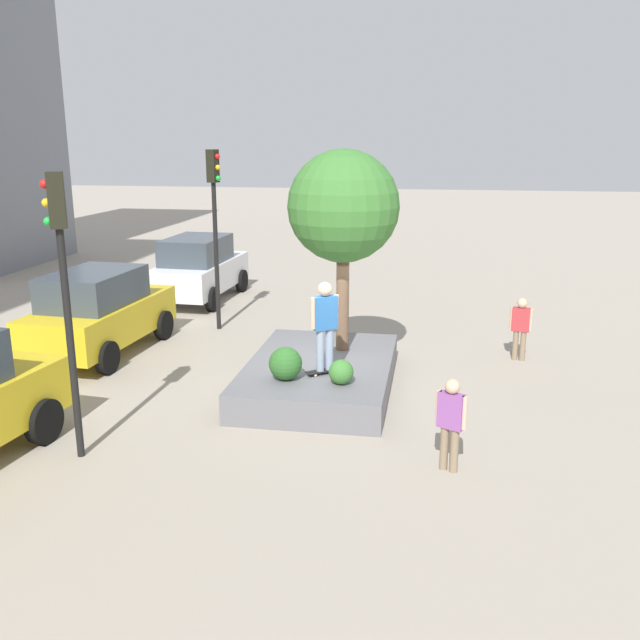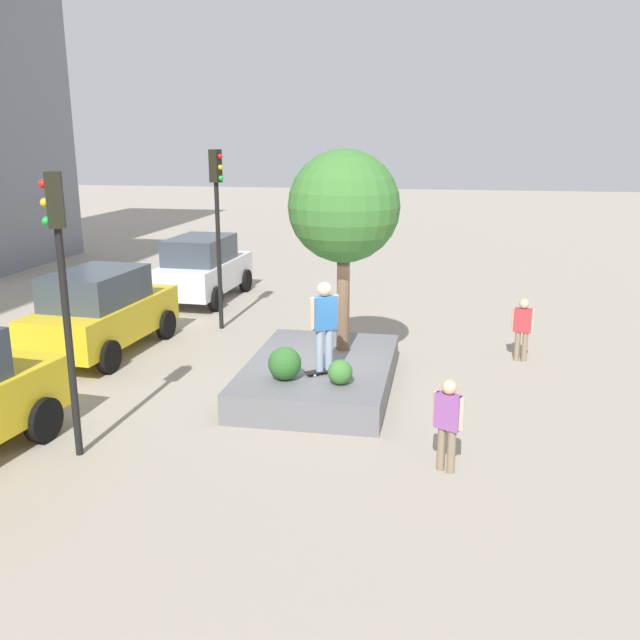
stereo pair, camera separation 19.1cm
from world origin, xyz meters
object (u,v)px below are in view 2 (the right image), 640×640
taxi_cab (102,311)px  bystander_watching (448,419)px  skateboard (324,371)px  pedestrian_crossing (523,325)px  traffic_light_corner (217,210)px  plaza_tree (344,208)px  skateboarder (324,320)px  police_car (203,268)px  traffic_light_median (61,269)px  planter_ledge (320,375)px

taxi_cab → bystander_watching: size_ratio=2.97×
skateboard → bystander_watching: (-2.60, -2.43, 0.24)m
pedestrian_crossing → traffic_light_corner: bearing=79.3°
plaza_tree → traffic_light_corner: 5.11m
skateboard → pedestrian_crossing: 5.39m
skateboarder → taxi_cab: skateboarder is taller
police_car → bystander_watching: (-10.83, -7.92, -0.17)m
skateboarder → traffic_light_median: traffic_light_median is taller
skateboard → bystander_watching: bearing=-137.0°
skateboard → skateboarder: (0.00, 0.00, 1.05)m
traffic_light_corner → skateboard: bearing=-142.5°
police_car → taxi_cab: bearing=175.6°
planter_ledge → police_car: bearing=35.1°
taxi_cab → traffic_light_corner: (2.65, -2.16, 2.24)m
skateboarder → taxi_cab: bearing=69.0°
traffic_light_median → police_car: bearing=9.2°
police_car → planter_ledge: bearing=-144.9°
planter_ledge → traffic_light_corner: bearing=40.5°
police_car → pedestrian_crossing: police_car is taller
plaza_tree → skateboard: 3.51m
skateboard → taxi_cab: 6.38m
skateboarder → taxi_cab: (2.28, 5.95, -0.65)m
skateboard → taxi_cab: taxi_cab is taller
plaza_tree → taxi_cab: plaza_tree is taller
plaza_tree → bystander_watching: size_ratio=2.82×
traffic_light_corner → skateboarder: bearing=-142.5°
plaza_tree → taxi_cab: 6.67m
skateboarder → plaza_tree: bearing=-4.2°
pedestrian_crossing → skateboard: bearing=129.6°
plaza_tree → skateboarder: plaza_tree is taller
skateboarder → traffic_light_median: bearing=130.5°
pedestrian_crossing → taxi_cab: bearing=96.5°
traffic_light_median → skateboarder: bearing=-49.5°
planter_ledge → skateboard: 0.86m
skateboard → taxi_cab: (2.28, 5.95, 0.40)m
police_car → traffic_light_median: size_ratio=0.98×
planter_ledge → pedestrian_crossing: 5.16m
skateboarder → bystander_watching: size_ratio=1.16×
taxi_cab → pedestrian_crossing: size_ratio=3.01×
plaza_tree → pedestrian_crossing: bearing=-66.4°
planter_ledge → police_car: size_ratio=1.01×
police_car → traffic_light_corner: bearing=-152.7°
bystander_watching → police_car: bearing=36.2°
skateboard → traffic_light_corner: 6.75m
planter_ledge → pedestrian_crossing: (2.68, -4.37, 0.58)m
skateboarder → traffic_light_corner: bearing=37.5°
traffic_light_corner → pedestrian_crossing: size_ratio=3.20×
skateboard → traffic_light_median: bearing=130.5°
planter_ledge → traffic_light_corner: (4.18, 3.56, 3.00)m
plaza_tree → skateboard: size_ratio=5.75×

